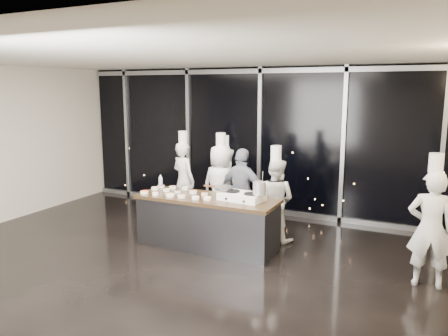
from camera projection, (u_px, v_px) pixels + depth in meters
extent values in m
plane|color=black|center=(181.00, 265.00, 6.83)|extent=(9.00, 9.00, 0.00)
cube|color=beige|center=(261.00, 140.00, 9.66)|extent=(9.00, 0.02, 3.20)
cube|color=white|center=(177.00, 55.00, 6.26)|extent=(9.00, 7.00, 0.02)
cube|color=black|center=(260.00, 141.00, 9.60)|extent=(8.90, 0.04, 3.18)
cube|color=gray|center=(261.00, 71.00, 9.29)|extent=(8.90, 0.08, 0.10)
cube|color=gray|center=(259.00, 209.00, 9.84)|extent=(8.90, 0.08, 0.10)
cube|color=gray|center=(127.00, 134.00, 11.08)|extent=(0.08, 0.08, 3.20)
cube|color=gray|center=(188.00, 137.00, 10.32)|extent=(0.08, 0.08, 3.20)
cube|color=gray|center=(260.00, 141.00, 9.56)|extent=(0.08, 0.08, 3.20)
cube|color=gray|center=(343.00, 145.00, 8.80)|extent=(0.08, 0.08, 3.20)
cube|color=gray|center=(443.00, 151.00, 8.04)|extent=(0.08, 0.08, 3.20)
cube|color=#323237|center=(207.00, 224.00, 7.56)|extent=(2.40, 0.80, 0.84)
cube|color=#3F2D1A|center=(207.00, 199.00, 7.48)|extent=(2.46, 0.86, 0.06)
cube|color=white|center=(242.00, 197.00, 7.26)|extent=(0.76, 0.52, 0.12)
cylinder|color=black|center=(233.00, 191.00, 7.34)|extent=(0.27, 0.27, 0.02)
cylinder|color=black|center=(251.00, 194.00, 7.15)|extent=(0.27, 0.27, 0.02)
cylinder|color=black|center=(226.00, 199.00, 7.15)|extent=(0.04, 0.02, 0.04)
cylinder|color=black|center=(244.00, 202.00, 6.98)|extent=(0.04, 0.02, 0.04)
cylinder|color=gray|center=(224.00, 188.00, 7.41)|extent=(0.33, 0.33, 0.05)
cube|color=#4C2B14|center=(211.00, 186.00, 7.55)|extent=(0.23, 0.05, 0.02)
cylinder|color=#B9B9BB|center=(259.00, 188.00, 7.04)|extent=(0.23, 0.23, 0.21)
cylinder|color=white|center=(144.00, 192.00, 7.72)|extent=(0.14, 0.14, 0.04)
cylinder|color=#FF4E2A|center=(144.00, 191.00, 7.72)|extent=(0.12, 0.12, 0.01)
cylinder|color=white|center=(155.00, 188.00, 8.02)|extent=(0.13, 0.13, 0.04)
cylinder|color=tan|center=(155.00, 188.00, 8.01)|extent=(0.11, 0.11, 0.01)
cylinder|color=white|center=(161.00, 186.00, 8.19)|extent=(0.13, 0.13, 0.04)
cylinder|color=#33180F|center=(161.00, 185.00, 8.19)|extent=(0.10, 0.10, 0.01)
cylinder|color=white|center=(155.00, 194.00, 7.61)|extent=(0.11, 0.11, 0.04)
cylinder|color=silver|center=(155.00, 193.00, 7.60)|extent=(0.09, 0.09, 0.01)
cylinder|color=white|center=(167.00, 190.00, 7.87)|extent=(0.13, 0.13, 0.04)
cylinder|color=tan|center=(167.00, 189.00, 7.87)|extent=(0.10, 0.10, 0.01)
cylinder|color=white|center=(172.00, 187.00, 8.10)|extent=(0.13, 0.13, 0.04)
cylinder|color=brown|center=(172.00, 186.00, 8.10)|extent=(0.11, 0.11, 0.01)
cylinder|color=white|center=(170.00, 195.00, 7.51)|extent=(0.16, 0.16, 0.04)
cylinder|color=#EFB562|center=(170.00, 194.00, 7.51)|extent=(0.13, 0.13, 0.01)
cylinder|color=white|center=(178.00, 191.00, 7.78)|extent=(0.12, 0.12, 0.04)
cylinder|color=black|center=(178.00, 191.00, 7.78)|extent=(0.09, 0.09, 0.01)
cylinder|color=white|center=(185.00, 188.00, 8.01)|extent=(0.12, 0.12, 0.04)
cylinder|color=beige|center=(185.00, 188.00, 8.01)|extent=(0.10, 0.10, 0.01)
cylinder|color=white|center=(182.00, 196.00, 7.44)|extent=(0.13, 0.13, 0.04)
cylinder|color=#BB774B|center=(182.00, 195.00, 7.44)|extent=(0.11, 0.11, 0.01)
cylinder|color=white|center=(193.00, 192.00, 7.73)|extent=(0.14, 0.14, 0.04)
cylinder|color=tan|center=(193.00, 191.00, 7.73)|extent=(0.11, 0.11, 0.01)
cylinder|color=white|center=(196.00, 198.00, 7.32)|extent=(0.13, 0.13, 0.04)
cylinder|color=beige|center=(196.00, 197.00, 7.31)|extent=(0.11, 0.11, 0.01)
cylinder|color=white|center=(205.00, 194.00, 7.58)|extent=(0.12, 0.12, 0.04)
cylinder|color=olive|center=(205.00, 193.00, 7.57)|extent=(0.10, 0.10, 0.01)
cylinder|color=white|center=(207.00, 198.00, 7.29)|extent=(0.13, 0.13, 0.04)
cylinder|color=#FFE654|center=(207.00, 197.00, 7.28)|extent=(0.11, 0.11, 0.01)
cylinder|color=silver|center=(161.00, 182.00, 8.20)|extent=(0.07, 0.07, 0.19)
cone|color=silver|center=(160.00, 176.00, 8.17)|extent=(0.06, 0.06, 0.06)
imported|color=silver|center=(184.00, 180.00, 9.23)|extent=(0.70, 0.57, 1.64)
cylinder|color=white|center=(183.00, 137.00, 9.06)|extent=(0.24, 0.24, 0.26)
imported|color=silver|center=(221.00, 186.00, 8.64)|extent=(0.83, 0.56, 1.66)
cylinder|color=white|center=(221.00, 139.00, 8.48)|extent=(0.20, 0.20, 0.26)
imported|color=silver|center=(224.00, 187.00, 8.73)|extent=(0.89, 0.76, 1.60)
cylinder|color=white|center=(224.00, 142.00, 8.57)|extent=(0.23, 0.23, 0.26)
imported|color=#151F3B|center=(242.00, 192.00, 8.15)|extent=(1.01, 0.53, 1.65)
imported|color=silver|center=(275.00, 200.00, 7.87)|extent=(0.80, 0.66, 1.51)
cylinder|color=white|center=(276.00, 153.00, 7.72)|extent=(0.21, 0.21, 0.26)
imported|color=silver|center=(430.00, 229.00, 6.00)|extent=(0.64, 0.45, 1.65)
cylinder|color=white|center=(436.00, 163.00, 5.83)|extent=(0.21, 0.21, 0.26)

